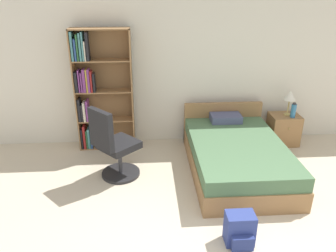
{
  "coord_description": "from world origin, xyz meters",
  "views": [
    {
      "loc": [
        -0.84,
        -2.14,
        2.59
      ],
      "look_at": [
        -0.55,
        1.98,
        0.79
      ],
      "focal_mm": 35.0,
      "sensor_mm": 36.0,
      "label": 1
    }
  ],
  "objects": [
    {
      "name": "bookshelf",
      "position": [
        -1.64,
        2.99,
        1.02
      ],
      "size": [
        0.92,
        0.26,
        1.99
      ],
      "color": "olive",
      "rests_on": "ground_plane"
    },
    {
      "name": "nightstand",
      "position": [
        1.52,
        2.9,
        0.27
      ],
      "size": [
        0.49,
        0.42,
        0.53
      ],
      "color": "olive",
      "rests_on": "ground_plane"
    },
    {
      "name": "bed",
      "position": [
        0.47,
        2.08,
        0.25
      ],
      "size": [
        1.33,
        2.07,
        0.74
      ],
      "color": "olive",
      "rests_on": "ground_plane"
    },
    {
      "name": "office_chair",
      "position": [
        -1.32,
        1.99,
        0.49
      ],
      "size": [
        0.72,
        0.72,
        1.09
      ],
      "color": "#232326",
      "rests_on": "ground_plane"
    },
    {
      "name": "wall_back",
      "position": [
        0.0,
        3.23,
        1.3
      ],
      "size": [
        9.0,
        0.06,
        2.6
      ],
      "color": "silver",
      "rests_on": "ground_plane"
    },
    {
      "name": "water_bottle",
      "position": [
        1.6,
        2.8,
        0.65
      ],
      "size": [
        0.08,
        0.08,
        0.25
      ],
      "color": "teal",
      "rests_on": "nightstand"
    },
    {
      "name": "table_lamp",
      "position": [
        1.56,
        2.91,
        0.87
      ],
      "size": [
        0.21,
        0.21,
        0.43
      ],
      "color": "tan",
      "rests_on": "nightstand"
    },
    {
      "name": "backpack_blue",
      "position": [
        0.12,
        0.56,
        0.17
      ],
      "size": [
        0.31,
        0.28,
        0.37
      ],
      "color": "navy",
      "rests_on": "ground_plane"
    }
  ]
}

